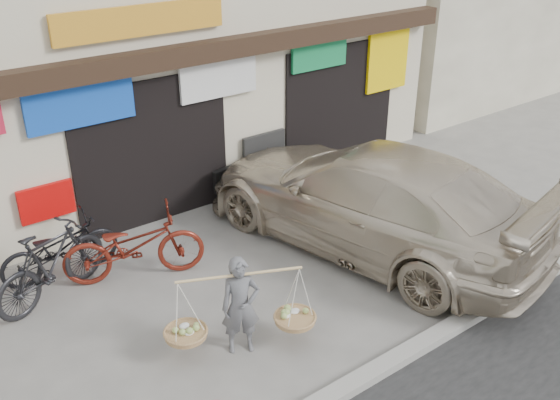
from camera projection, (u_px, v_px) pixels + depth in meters
ground at (267, 308)px, 9.33m from camera, size 70.00×70.00×0.00m
kerb at (359, 381)px, 7.88m from camera, size 70.00×0.25×0.12m
shophouse_block at (77, 10)px, 12.36m from camera, size 14.00×6.32×7.00m
street_vendor at (241, 310)px, 8.23m from camera, size 1.91×1.17×1.42m
bike_0 at (59, 248)px, 9.92m from camera, size 1.90×0.69×0.99m
bike_1 at (51, 264)px, 9.31m from camera, size 2.07×1.26×1.20m
bike_2 at (134, 246)px, 9.82m from camera, size 2.34×1.50×1.16m
suv at (368, 197)px, 10.63m from camera, size 3.74×6.58×1.80m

